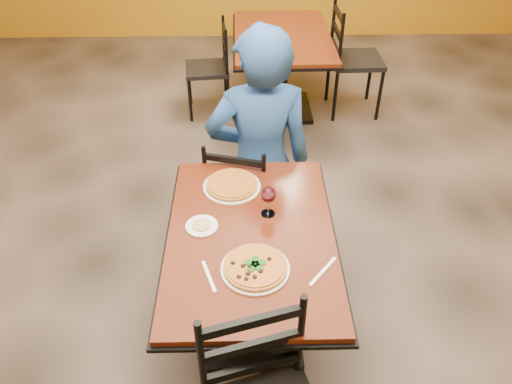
{
  "coord_description": "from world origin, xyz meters",
  "views": [
    {
      "loc": [
        -0.01,
        -2.26,
        2.4
      ],
      "look_at": [
        0.03,
        -0.3,
        0.85
      ],
      "focal_mm": 35.05,
      "sensor_mm": 36.0,
      "label": 1
    }
  ],
  "objects_px": {
    "plate_far": "(232,187)",
    "diner": "(260,136)",
    "chair_second_right": "(356,60)",
    "table_second": "(282,55)",
    "pizza_main": "(255,266)",
    "side_plate": "(202,226)",
    "chair_main_far": "(243,192)",
    "table_main": "(251,262)",
    "plate_main": "(255,269)",
    "pizza_far": "(232,184)",
    "wine_glass": "(268,200)",
    "chair_second_left": "(207,69)"
  },
  "relations": [
    {
      "from": "plate_far",
      "to": "diner",
      "type": "bearing_deg",
      "value": 73.3
    },
    {
      "from": "chair_second_right",
      "to": "table_second",
      "type": "bearing_deg",
      "value": 88.66
    },
    {
      "from": "diner",
      "to": "pizza_main",
      "type": "bearing_deg",
      "value": 81.82
    },
    {
      "from": "pizza_main",
      "to": "side_plate",
      "type": "height_order",
      "value": "pizza_main"
    },
    {
      "from": "side_plate",
      "to": "chair_main_far",
      "type": "bearing_deg",
      "value": 73.84
    },
    {
      "from": "table_main",
      "to": "plate_main",
      "type": "xyz_separation_m",
      "value": [
        0.02,
        -0.23,
        0.2
      ]
    },
    {
      "from": "table_main",
      "to": "chair_main_far",
      "type": "height_order",
      "value": "chair_main_far"
    },
    {
      "from": "chair_main_far",
      "to": "chair_second_right",
      "type": "relative_size",
      "value": 0.85
    },
    {
      "from": "plate_main",
      "to": "plate_far",
      "type": "height_order",
      "value": "same"
    },
    {
      "from": "table_main",
      "to": "plate_far",
      "type": "xyz_separation_m",
      "value": [
        -0.1,
        0.37,
        0.2
      ]
    },
    {
      "from": "chair_second_right",
      "to": "pizza_far",
      "type": "height_order",
      "value": "chair_second_right"
    },
    {
      "from": "pizza_far",
      "to": "plate_main",
      "type": "bearing_deg",
      "value": -79.28
    },
    {
      "from": "table_main",
      "to": "wine_glass",
      "type": "relative_size",
      "value": 6.83
    },
    {
      "from": "table_main",
      "to": "diner",
      "type": "relative_size",
      "value": 0.85
    },
    {
      "from": "chair_second_right",
      "to": "plate_far",
      "type": "xyz_separation_m",
      "value": [
        -1.1,
        -2.19,
        0.25
      ]
    },
    {
      "from": "table_main",
      "to": "plate_far",
      "type": "relative_size",
      "value": 3.97
    },
    {
      "from": "table_second",
      "to": "pizza_main",
      "type": "relative_size",
      "value": 4.62
    },
    {
      "from": "chair_second_left",
      "to": "pizza_main",
      "type": "xyz_separation_m",
      "value": [
        0.39,
        -2.79,
        0.34
      ]
    },
    {
      "from": "table_main",
      "to": "pizza_far",
      "type": "bearing_deg",
      "value": 104.81
    },
    {
      "from": "chair_second_right",
      "to": "diner",
      "type": "bearing_deg",
      "value": 148.91
    },
    {
      "from": "chair_second_left",
      "to": "pizza_far",
      "type": "relative_size",
      "value": 3.07
    },
    {
      "from": "pizza_main",
      "to": "wine_glass",
      "type": "distance_m",
      "value": 0.39
    },
    {
      "from": "pizza_main",
      "to": "table_second",
      "type": "bearing_deg",
      "value": 83.89
    },
    {
      "from": "table_main",
      "to": "pizza_far",
      "type": "height_order",
      "value": "pizza_far"
    },
    {
      "from": "table_main",
      "to": "chair_second_right",
      "type": "relative_size",
      "value": 1.22
    },
    {
      "from": "side_plate",
      "to": "wine_glass",
      "type": "bearing_deg",
      "value": 15.44
    },
    {
      "from": "pizza_main",
      "to": "plate_far",
      "type": "distance_m",
      "value": 0.61
    },
    {
      "from": "chair_second_right",
      "to": "wine_glass",
      "type": "height_order",
      "value": "chair_second_right"
    },
    {
      "from": "table_main",
      "to": "table_second",
      "type": "distance_m",
      "value": 2.58
    },
    {
      "from": "chair_main_far",
      "to": "chair_second_left",
      "type": "distance_m",
      "value": 1.86
    },
    {
      "from": "diner",
      "to": "pizza_main",
      "type": "height_order",
      "value": "diner"
    },
    {
      "from": "chair_second_right",
      "to": "pizza_far",
      "type": "bearing_deg",
      "value": 151.99
    },
    {
      "from": "diner",
      "to": "side_plate",
      "type": "distance_m",
      "value": 0.93
    },
    {
      "from": "chair_second_left",
      "to": "pizza_far",
      "type": "distance_m",
      "value": 2.23
    },
    {
      "from": "chair_main_far",
      "to": "plate_far",
      "type": "bearing_deg",
      "value": 96.96
    },
    {
      "from": "plate_far",
      "to": "table_second",
      "type": "bearing_deg",
      "value": 79.33
    },
    {
      "from": "pizza_far",
      "to": "diner",
      "type": "bearing_deg",
      "value": 73.3
    },
    {
      "from": "chair_second_left",
      "to": "table_second",
      "type": "bearing_deg",
      "value": 84.26
    },
    {
      "from": "chair_second_left",
      "to": "pizza_main",
      "type": "height_order",
      "value": "chair_second_left"
    },
    {
      "from": "chair_main_far",
      "to": "wine_glass",
      "type": "bearing_deg",
      "value": 118.12
    },
    {
      "from": "plate_far",
      "to": "pizza_far",
      "type": "height_order",
      "value": "pizza_far"
    },
    {
      "from": "chair_main_far",
      "to": "plate_far",
      "type": "relative_size",
      "value": 2.77
    },
    {
      "from": "plate_main",
      "to": "table_second",
      "type": "bearing_deg",
      "value": 83.89
    },
    {
      "from": "plate_far",
      "to": "pizza_far",
      "type": "xyz_separation_m",
      "value": [
        0.0,
        0.0,
        0.02
      ]
    },
    {
      "from": "chair_second_left",
      "to": "chair_second_right",
      "type": "xyz_separation_m",
      "value": [
        1.37,
        0.0,
        0.07
      ]
    },
    {
      "from": "table_main",
      "to": "chair_main_far",
      "type": "relative_size",
      "value": 1.43
    },
    {
      "from": "chair_second_right",
      "to": "plate_main",
      "type": "relative_size",
      "value": 3.25
    },
    {
      "from": "chair_main_far",
      "to": "diner",
      "type": "distance_m",
      "value": 0.37
    },
    {
      "from": "pizza_main",
      "to": "pizza_far",
      "type": "distance_m",
      "value": 0.61
    },
    {
      "from": "chair_main_far",
      "to": "pizza_far",
      "type": "bearing_deg",
      "value": 96.96
    }
  ]
}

